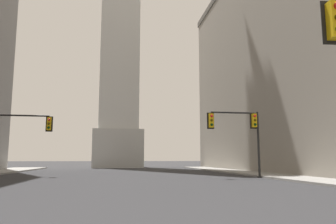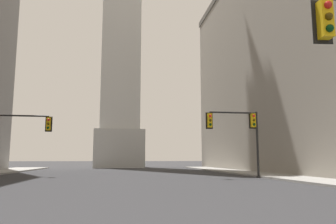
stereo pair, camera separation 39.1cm
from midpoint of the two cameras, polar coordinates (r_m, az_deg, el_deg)
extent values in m
cube|color=gray|center=(25.06, 25.32, -10.62)|extent=(5.00, 67.29, 0.15)
cube|color=silver|center=(56.78, -8.27, -6.39)|extent=(8.19, 8.19, 6.25)
cube|color=#E5B20F|center=(10.68, 26.66, 14.22)|extent=(0.37, 0.37, 1.10)
cube|color=black|center=(10.83, 26.17, 13.89)|extent=(0.58, 0.08, 1.32)
sphere|color=red|center=(10.66, 27.08, 16.27)|extent=(0.22, 0.22, 0.22)
sphere|color=#483506|center=(10.53, 27.20, 14.57)|extent=(0.22, 0.22, 0.22)
sphere|color=#073410|center=(10.41, 27.33, 12.84)|extent=(0.22, 0.22, 0.22)
cylinder|color=black|center=(27.40, 15.70, -5.45)|extent=(0.18, 0.18, 5.27)
cylinder|color=#262626|center=(27.42, 15.91, -10.85)|extent=(0.40, 0.40, 0.10)
cube|color=#E5B20F|center=(27.43, 14.99, -1.42)|extent=(0.35, 0.35, 1.10)
cube|color=black|center=(27.60, 14.85, -1.46)|extent=(0.58, 0.04, 1.32)
sphere|color=red|center=(27.30, 15.12, -0.66)|extent=(0.22, 0.22, 0.22)
sphere|color=#483506|center=(27.26, 15.15, -1.37)|extent=(0.22, 0.22, 0.22)
sphere|color=#073410|center=(27.22, 15.17, -2.08)|extent=(0.22, 0.22, 0.22)
cylinder|color=black|center=(26.88, 11.69, -0.11)|extent=(3.91, 0.14, 0.14)
sphere|color=black|center=(27.62, 15.50, -0.19)|extent=(0.18, 0.18, 0.18)
cube|color=#E5B20F|center=(26.19, 7.71, -1.47)|extent=(0.35, 0.35, 1.10)
cube|color=black|center=(26.36, 7.61, -1.51)|extent=(0.58, 0.04, 1.32)
sphere|color=red|center=(26.05, 7.80, -0.68)|extent=(0.22, 0.22, 0.22)
sphere|color=#483506|center=(26.01, 7.82, -1.42)|extent=(0.22, 0.22, 0.22)
sphere|color=#073410|center=(25.97, 7.83, -2.17)|extent=(0.22, 0.22, 0.22)
cylinder|color=black|center=(30.66, -24.42, -0.58)|extent=(5.16, 0.14, 0.14)
cube|color=#E5B20F|center=(29.98, -19.74, -1.97)|extent=(0.36, 0.36, 1.10)
cube|color=black|center=(30.16, -19.70, -2.00)|extent=(0.58, 0.07, 1.32)
sphere|color=red|center=(29.83, -19.75, -1.28)|extent=(0.22, 0.22, 0.22)
sphere|color=#483506|center=(29.79, -19.78, -1.93)|extent=(0.22, 0.22, 0.22)
sphere|color=#073410|center=(29.76, -19.81, -2.58)|extent=(0.22, 0.22, 0.22)
camera|label=1|loc=(0.20, -89.69, -0.04)|focal=35.00mm
camera|label=2|loc=(0.20, 90.31, 0.04)|focal=35.00mm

